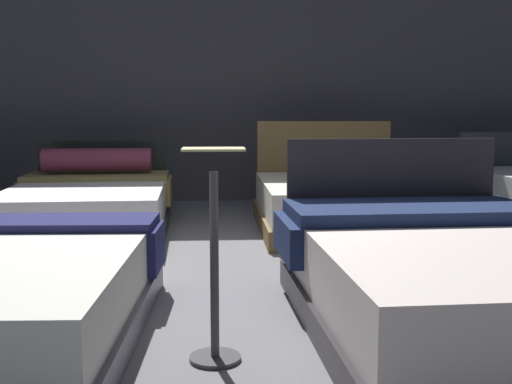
# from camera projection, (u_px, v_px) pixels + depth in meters

# --- Properties ---
(ground_plane) EXTENTS (18.00, 18.00, 0.02)m
(ground_plane) POSITION_uv_depth(u_px,v_px,m) (214.00, 270.00, 4.69)
(ground_plane) COLOR slate
(showroom_back_wall) EXTENTS (18.00, 0.06, 3.50)m
(showroom_back_wall) POSITION_uv_depth(u_px,v_px,m) (213.00, 62.00, 8.01)
(showroom_back_wall) COLOR #47474C
(showroom_back_wall) RESTS_ON ground_plane
(bed_2) EXTENTS (1.63, 2.22, 0.96)m
(bed_2) POSITION_uv_depth(u_px,v_px,m) (448.00, 280.00, 3.35)
(bed_2) COLOR #2E292E
(bed_2) RESTS_ON ground_plane
(bed_5) EXTENTS (1.54, 2.16, 0.83)m
(bed_5) POSITION_uv_depth(u_px,v_px,m) (89.00, 205.00, 6.07)
(bed_5) COLOR black
(bed_5) RESTS_ON ground_plane
(bed_6) EXTENTS (1.57, 2.02, 1.03)m
(bed_6) POSITION_uv_depth(u_px,v_px,m) (340.00, 204.00, 6.21)
(bed_6) COLOR brown
(bed_6) RESTS_ON ground_plane
(price_sign) EXTENTS (0.28, 0.24, 0.98)m
(price_sign) POSITION_uv_depth(u_px,v_px,m) (214.00, 281.00, 2.92)
(price_sign) COLOR #3F3F44
(price_sign) RESTS_ON ground_plane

